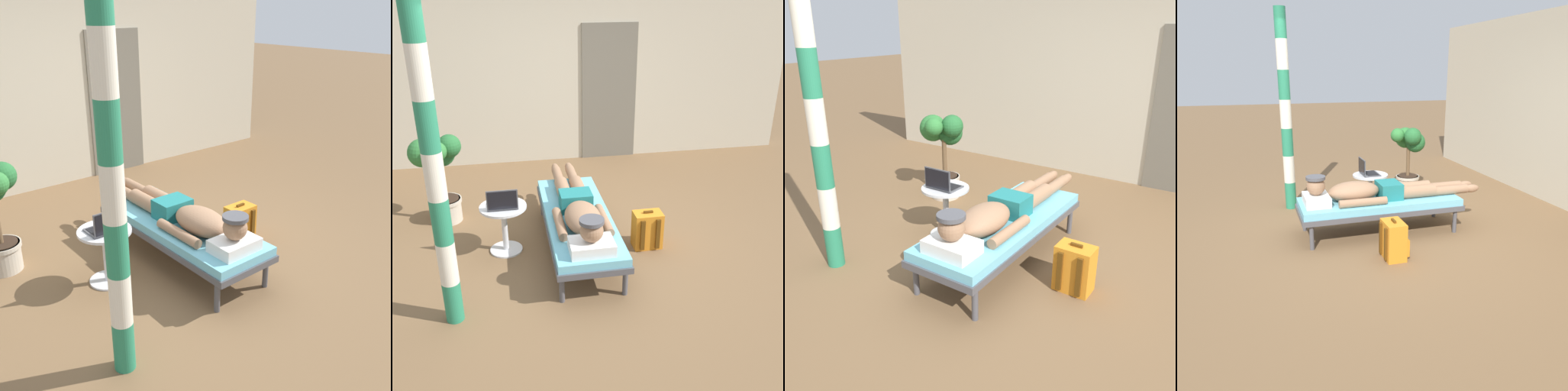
# 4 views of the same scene
# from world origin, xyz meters

# --- Properties ---
(ground_plane) EXTENTS (40.00, 40.00, 0.00)m
(ground_plane) POSITION_xyz_m (0.00, 0.00, 0.00)
(ground_plane) COLOR brown
(house_wall_back) EXTENTS (7.60, 0.20, 2.70)m
(house_wall_back) POSITION_xyz_m (-0.12, 2.69, 1.35)
(house_wall_back) COLOR beige
(house_wall_back) RESTS_ON ground
(house_door_panel) EXTENTS (0.84, 0.03, 2.04)m
(house_door_panel) POSITION_xyz_m (0.83, 2.58, 1.02)
(house_door_panel) COLOR #6D6759
(house_door_panel) RESTS_ON ground
(lounge_chair) EXTENTS (0.68, 1.92, 0.42)m
(lounge_chair) POSITION_xyz_m (-0.12, -0.15, 0.35)
(lounge_chair) COLOR #4C4C51
(lounge_chair) RESTS_ON ground
(person_reclining) EXTENTS (0.53, 2.17, 0.33)m
(person_reclining) POSITION_xyz_m (-0.12, -0.23, 0.52)
(person_reclining) COLOR white
(person_reclining) RESTS_ON lounge_chair
(side_table) EXTENTS (0.48, 0.48, 0.52)m
(side_table) POSITION_xyz_m (-0.88, -0.04, 0.36)
(side_table) COLOR silver
(side_table) RESTS_ON ground
(laptop) EXTENTS (0.31, 0.24, 0.23)m
(laptop) POSITION_xyz_m (-0.88, -0.09, 0.58)
(laptop) COLOR #4C4C51
(laptop) RESTS_ON side_table
(backpack) EXTENTS (0.30, 0.26, 0.42)m
(backpack) POSITION_xyz_m (0.61, -0.23, 0.20)
(backpack) COLOR orange
(backpack) RESTS_ON ground
(porch_post) EXTENTS (0.15, 0.15, 2.64)m
(porch_post) POSITION_xyz_m (-1.34, -1.08, 1.32)
(porch_post) COLOR #267F59
(porch_post) RESTS_ON ground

